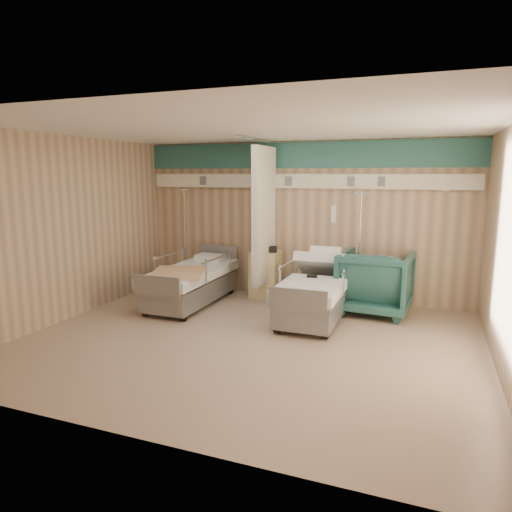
% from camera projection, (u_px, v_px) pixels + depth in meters
% --- Properties ---
extents(ground, '(6.00, 5.00, 0.00)m').
position_uv_depth(ground, '(249.00, 341.00, 6.17)').
color(ground, tan).
rests_on(ground, ground).
extents(room_walls, '(6.04, 5.04, 2.82)m').
position_uv_depth(room_walls, '(254.00, 201.00, 6.08)').
color(room_walls, tan).
rests_on(room_walls, ground).
extents(bed_right, '(1.00, 2.16, 0.63)m').
position_uv_depth(bed_right, '(316.00, 298.00, 7.10)').
color(bed_right, silver).
rests_on(bed_right, ground).
extents(bed_left, '(1.00, 2.16, 0.63)m').
position_uv_depth(bed_left, '(191.00, 286.00, 7.87)').
color(bed_left, silver).
rests_on(bed_left, ground).
extents(bedside_cabinet, '(0.50, 0.48, 0.85)m').
position_uv_depth(bedside_cabinet, '(266.00, 274.00, 8.31)').
color(bedside_cabinet, beige).
rests_on(bedside_cabinet, ground).
extents(visitor_armchair, '(1.17, 1.20, 1.02)m').
position_uv_depth(visitor_armchair, '(375.00, 282.00, 7.33)').
color(visitor_armchair, '#1F4F4A').
rests_on(visitor_armchair, ground).
extents(waffle_blanket, '(0.61, 0.55, 0.07)m').
position_uv_depth(waffle_blanket, '(375.00, 249.00, 7.24)').
color(waffle_blanket, white).
rests_on(waffle_blanket, visitor_armchair).
extents(iv_stand_right, '(0.34, 0.34, 1.93)m').
position_uv_depth(iv_stand_right, '(358.00, 282.00, 7.81)').
color(iv_stand_right, silver).
rests_on(iv_stand_right, ground).
extents(iv_stand_left, '(0.35, 0.35, 1.94)m').
position_uv_depth(iv_stand_left, '(186.00, 268.00, 8.95)').
color(iv_stand_left, silver).
rests_on(iv_stand_left, ground).
extents(call_remote, '(0.18, 0.11, 0.04)m').
position_uv_depth(call_remote, '(312.00, 276.00, 7.12)').
color(call_remote, black).
rests_on(call_remote, bed_right).
extents(tan_blanket, '(1.12, 1.25, 0.04)m').
position_uv_depth(tan_blanket, '(178.00, 273.00, 7.38)').
color(tan_blanket, tan).
rests_on(tan_blanket, bed_left).
extents(toiletry_bag, '(0.23, 0.19, 0.11)m').
position_uv_depth(toiletry_bag, '(271.00, 249.00, 8.10)').
color(toiletry_bag, black).
rests_on(toiletry_bag, bedside_cabinet).
extents(white_cup, '(0.09, 0.09, 0.12)m').
position_uv_depth(white_cup, '(260.00, 246.00, 8.41)').
color(white_cup, white).
rests_on(white_cup, bedside_cabinet).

